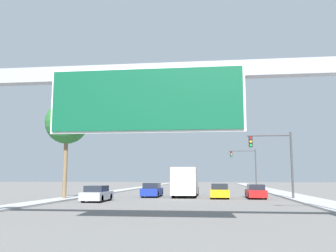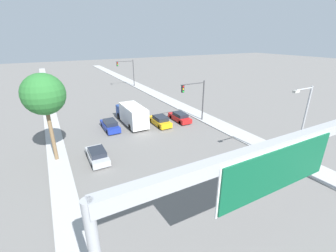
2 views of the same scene
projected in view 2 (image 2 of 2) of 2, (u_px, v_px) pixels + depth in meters
name	position (u px, v px, depth m)	size (l,w,h in m)	color
sidewalk_right	(150.00, 92.00, 53.89)	(3.00, 120.00, 0.15)	#A9A9A9
median_strip_left	(48.00, 104.00, 44.09)	(2.00, 120.00, 0.15)	#A9A9A9
sign_gantry	(277.00, 163.00, 12.42)	(20.35, 0.73, 7.15)	#9EA0A5
car_far_center	(110.00, 125.00, 31.66)	(1.75, 4.63, 1.46)	navy
car_mid_right	(180.00, 117.00, 35.00)	(1.70, 4.51, 1.37)	red
car_near_right	(97.00, 155.00, 23.73)	(1.76, 4.27, 1.35)	#A5A8AD
car_mid_left	(160.00, 121.00, 33.36)	(1.77, 4.57, 1.43)	gold
truck_box_primary	(132.00, 114.00, 33.43)	(2.44, 8.18, 3.03)	navy
traffic_light_near_intersection	(196.00, 95.00, 33.39)	(4.16, 0.32, 6.30)	#3D3D3F
traffic_light_mid_block	(128.00, 69.00, 57.68)	(4.61, 0.32, 6.88)	#3D3D3F
palm_tree_background	(44.00, 95.00, 21.42)	(4.02, 4.02, 9.21)	brown
street_lamp_right	(302.00, 122.00, 21.04)	(2.63, 0.28, 8.23)	#9EA0A5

